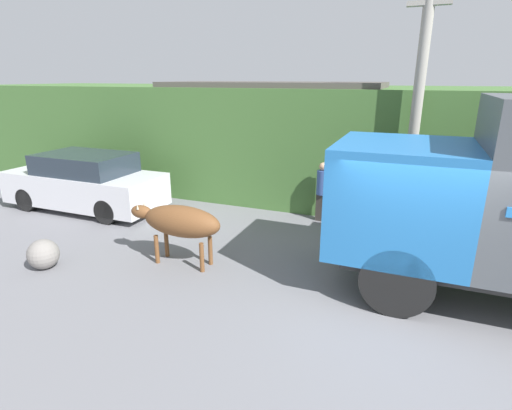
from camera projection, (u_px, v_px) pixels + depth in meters
ground_plane at (410, 309)px, 6.63m from camera, size 60.00×60.00×0.00m
hillside_embankment at (424, 146)px, 11.99m from camera, size 32.00×5.37×3.39m
building_backdrop at (271, 140)px, 12.55m from camera, size 6.62×2.70×3.54m
brown_cow at (180, 222)px, 8.00m from camera, size 2.06×0.64×1.25m
parked_suv at (85, 183)px, 11.45m from camera, size 4.64×1.80×1.63m
pedestrian_on_hill at (322, 189)px, 10.48m from camera, size 0.33×0.33×1.58m
utility_pole at (417, 106)px, 9.06m from camera, size 0.90×0.24×5.87m
roadside_rock at (43, 254)px, 7.97m from camera, size 0.61×0.61×0.61m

